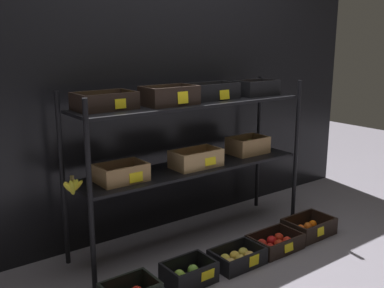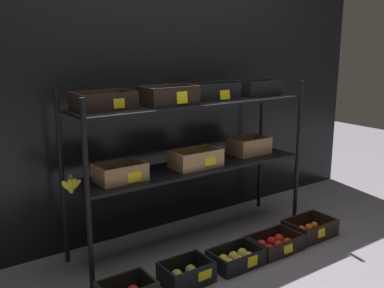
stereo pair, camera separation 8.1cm
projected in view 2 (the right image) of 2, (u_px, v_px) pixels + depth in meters
ground_plane at (192, 239)px, 3.37m from camera, size 10.00×10.00×0.00m
storefront_wall at (162, 110)px, 3.48m from camera, size 4.18×0.12×1.86m
display_rack at (190, 131)px, 3.17m from camera, size 1.90×0.46×1.17m
crate_ground_apple_green at (187, 274)px, 2.76m from camera, size 0.31×0.23×0.14m
crate_ground_apple_gold at (236, 259)px, 2.97m from camera, size 0.35×0.24×0.11m
crate_ground_right_apple_red at (275, 244)px, 3.18m from camera, size 0.37×0.26×0.11m
crate_ground_tangerine at (310, 230)px, 3.42m from camera, size 0.37×0.27×0.13m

